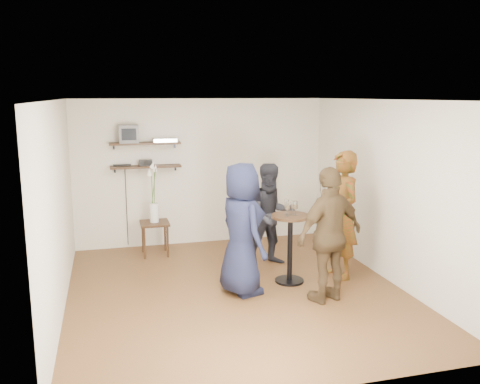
# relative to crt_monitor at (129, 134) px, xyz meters

# --- Properties ---
(room) EXTENTS (4.58, 5.08, 2.68)m
(room) POSITION_rel_crt_monitor_xyz_m (1.27, -2.38, -0.72)
(room) COLOR #4D3018
(room) RESTS_ON ground
(shelf_upper) EXTENTS (1.20, 0.25, 0.04)m
(shelf_upper) POSITION_rel_crt_monitor_xyz_m (0.27, 0.00, -0.17)
(shelf_upper) COLOR black
(shelf_upper) RESTS_ON room
(shelf_lower) EXTENTS (1.20, 0.25, 0.04)m
(shelf_lower) POSITION_rel_crt_monitor_xyz_m (0.27, 0.00, -0.57)
(shelf_lower) COLOR black
(shelf_lower) RESTS_ON room
(crt_monitor) EXTENTS (0.32, 0.30, 0.30)m
(crt_monitor) POSITION_rel_crt_monitor_xyz_m (0.00, 0.00, 0.00)
(crt_monitor) COLOR #59595B
(crt_monitor) RESTS_ON shelf_upper
(dvd_deck) EXTENTS (0.40, 0.24, 0.06)m
(dvd_deck) POSITION_rel_crt_monitor_xyz_m (0.61, 0.00, -0.12)
(dvd_deck) COLOR silver
(dvd_deck) RESTS_ON shelf_upper
(radio) EXTENTS (0.22, 0.10, 0.10)m
(radio) POSITION_rel_crt_monitor_xyz_m (0.27, 0.00, -0.50)
(radio) COLOR black
(radio) RESTS_ON shelf_lower
(power_strip) EXTENTS (0.30, 0.05, 0.03)m
(power_strip) POSITION_rel_crt_monitor_xyz_m (-0.13, 0.05, -0.54)
(power_strip) COLOR black
(power_strip) RESTS_ON shelf_lower
(side_table) EXTENTS (0.48, 0.48, 0.57)m
(side_table) POSITION_rel_crt_monitor_xyz_m (0.35, -0.43, -1.54)
(side_table) COLOR black
(side_table) RESTS_ON room
(vase_lilies) EXTENTS (0.20, 0.21, 1.05)m
(vase_lilies) POSITION_rel_crt_monitor_xyz_m (0.35, -0.44, -1.12)
(vase_lilies) COLOR silver
(vase_lilies) RESTS_ON side_table
(drinks_table) EXTENTS (0.54, 0.54, 0.99)m
(drinks_table) POSITION_rel_crt_monitor_xyz_m (2.10, -2.21, -1.38)
(drinks_table) COLOR black
(drinks_table) RESTS_ON room
(wine_glass_fl) EXTENTS (0.07, 0.07, 0.20)m
(wine_glass_fl) POSITION_rel_crt_monitor_xyz_m (2.04, -2.24, -0.89)
(wine_glass_fl) COLOR silver
(wine_glass_fl) RESTS_ON drinks_table
(wine_glass_fr) EXTENTS (0.07, 0.07, 0.20)m
(wine_glass_fr) POSITION_rel_crt_monitor_xyz_m (2.16, -2.24, -0.89)
(wine_glass_fr) COLOR silver
(wine_glass_fr) RESTS_ON drinks_table
(wine_glass_bl) EXTENTS (0.07, 0.07, 0.22)m
(wine_glass_bl) POSITION_rel_crt_monitor_xyz_m (2.07, -2.14, -0.88)
(wine_glass_bl) COLOR silver
(wine_glass_bl) RESTS_ON drinks_table
(wine_glass_br) EXTENTS (0.07, 0.07, 0.20)m
(wine_glass_br) POSITION_rel_crt_monitor_xyz_m (2.14, -2.19, -0.89)
(wine_glass_br) COLOR silver
(wine_glass_br) RESTS_ON drinks_table
(person_plaid) EXTENTS (0.47, 0.70, 1.88)m
(person_plaid) POSITION_rel_crt_monitor_xyz_m (2.91, -2.19, -1.08)
(person_plaid) COLOR red
(person_plaid) RESTS_ON room
(person_dark) EXTENTS (0.80, 0.63, 1.62)m
(person_dark) POSITION_rel_crt_monitor_xyz_m (2.08, -1.40, -1.21)
(person_dark) COLOR black
(person_dark) RESTS_ON room
(person_navy) EXTENTS (0.78, 1.00, 1.79)m
(person_navy) POSITION_rel_crt_monitor_xyz_m (1.33, -2.42, -1.12)
(person_navy) COLOR black
(person_navy) RESTS_ON room
(person_brown) EXTENTS (1.13, 0.74, 1.78)m
(person_brown) POSITION_rel_crt_monitor_xyz_m (2.36, -2.97, -1.13)
(person_brown) COLOR #45321D
(person_brown) RESTS_ON room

